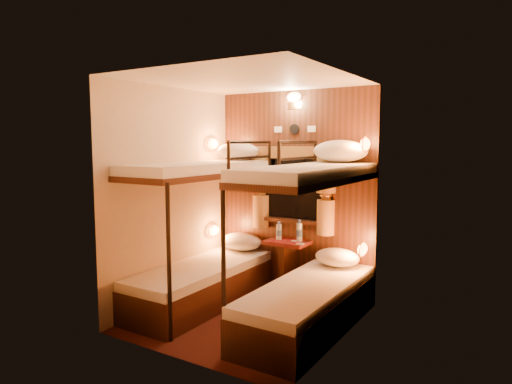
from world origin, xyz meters
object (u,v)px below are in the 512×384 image
Objects in this scene: bunk_right at (309,273)px; bottle_right at (299,232)px; bunk_left at (202,255)px; bottle_left at (279,232)px; table at (287,260)px.

bunk_right is 1.01m from bottle_right.
bunk_left is 0.96m from bottle_left.
bunk_left is 8.52× the size of bottle_left.
table is at bearing 129.67° from bunk_right.
bottle_right is (0.78, 0.84, 0.20)m from bunk_left.
bunk_left is at bearing -132.74° from bottle_right.
bottle_left is (-0.75, 0.77, 0.19)m from bunk_right.
bottle_right is at bearing 121.66° from bunk_right.
bottle_left is at bearing -175.51° from table.
table is (0.65, 0.78, -0.14)m from bunk_left.
bottle_left is at bearing -163.72° from bottle_right.
table is at bearing 4.49° from bottle_left.
bottle_left is at bearing 54.87° from bunk_left.
bottle_left is 0.88× the size of bottle_right.
bunk_left is at bearing 180.00° from bunk_right.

